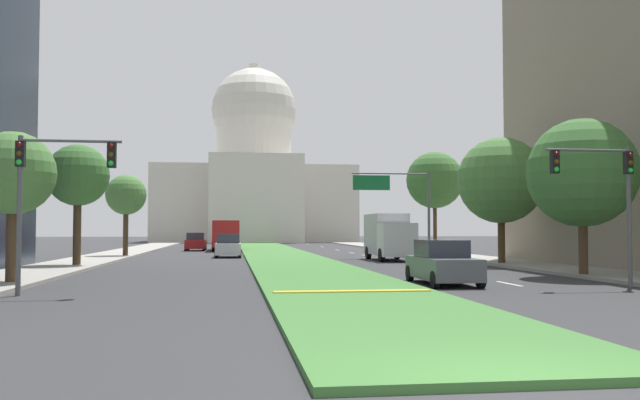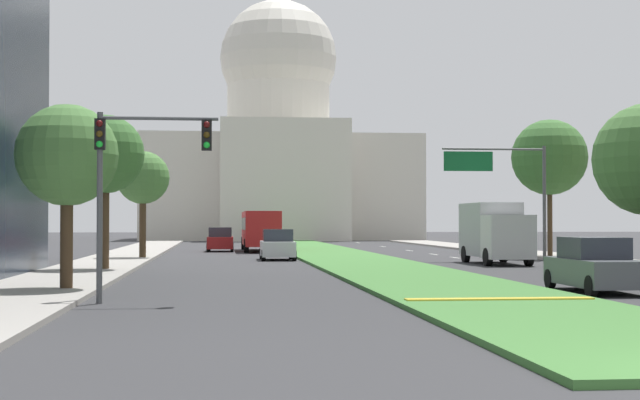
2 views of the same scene
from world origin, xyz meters
name	(u,v)px [view 2 (image 2 of 2)]	position (x,y,z in m)	size (l,w,h in m)	color
ground_plane	(327,254)	(0.00, 53.54, 0.00)	(260.00, 260.00, 0.00)	#333335
grass_median	(337,255)	(0.00, 48.19, 0.07)	(5.67, 96.38, 0.14)	#427A38
median_curb_nose	(500,299)	(0.00, 12.79, 0.16)	(5.10, 0.50, 0.04)	gold
lane_dashes_right	(440,255)	(7.01, 49.56, 0.00)	(0.16, 72.25, 0.01)	silver
sidewalk_left	(116,260)	(-13.19, 42.84, 0.07)	(4.00, 96.38, 0.15)	#9E9991
sidewalk_right	(568,258)	(13.19, 42.84, 0.07)	(4.00, 96.38, 0.15)	#9E9991
capitol_building	(279,151)	(0.00, 106.37, 10.93)	(33.01, 24.32, 30.63)	beige
traffic_light_near_left	(131,164)	(-9.85, 14.23, 3.80)	(3.34, 0.35, 5.20)	#515456
overhead_guide_sign	(506,178)	(8.63, 40.39, 4.67)	(5.99, 0.20, 6.50)	#515456
street_tree_left_near	(67,156)	(-12.21, 18.46, 4.27)	(3.21, 3.21, 5.91)	#4C3823
street_tree_left_mid	(105,155)	(-12.47, 30.72, 5.14)	(3.49, 3.49, 6.94)	#4C3823
street_tree_left_far	(143,178)	(-11.83, 44.11, 4.72)	(3.08, 3.08, 6.31)	#4C3823
street_tree_right_far	(550,157)	(12.47, 43.96, 6.09)	(4.58, 4.58, 8.40)	#4C3823
sedan_lead_stopped	(595,266)	(4.34, 16.92, 0.81)	(2.01, 4.64, 1.73)	#4C5156
sedan_midblock	(278,246)	(-4.07, 43.07, 0.83)	(1.99, 4.15, 1.78)	silver
sedan_distant	(220,240)	(-7.31, 59.14, 0.83)	(2.01, 4.25, 1.78)	maroon
box_truck_delivery	(495,232)	(6.94, 36.82, 1.68)	(2.40, 6.40, 3.20)	silver
city_bus	(260,227)	(-4.34, 59.48, 1.77)	(2.62, 11.00, 2.95)	#B21E1E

